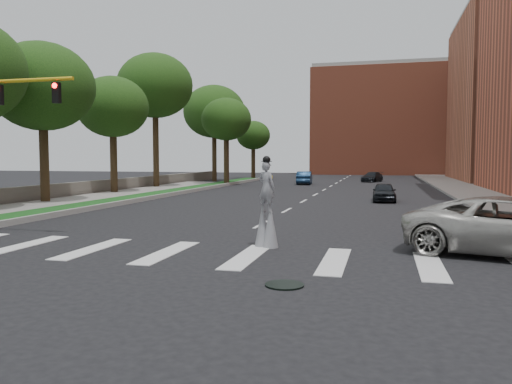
{
  "coord_description": "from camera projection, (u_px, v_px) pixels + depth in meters",
  "views": [
    {
      "loc": [
        5.15,
        -13.07,
        2.95
      ],
      "look_at": [
        0.74,
        4.21,
        1.7
      ],
      "focal_mm": 35.0,
      "sensor_mm": 36.0,
      "label": 1
    }
  ],
  "objects": [
    {
      "name": "ground_plane",
      "position": [
        194.0,
        261.0,
        14.11
      ],
      "size": [
        160.0,
        160.0,
        0.0
      ],
      "primitive_type": "plane",
      "color": "black",
      "rests_on": "ground"
    },
    {
      "name": "grass_median",
      "position": [
        147.0,
        196.0,
        36.27
      ],
      "size": [
        2.0,
        60.0,
        0.25
      ],
      "primitive_type": "cube",
      "color": "#134317",
      "rests_on": "ground"
    },
    {
      "name": "median_curb",
      "position": [
        160.0,
        196.0,
        36.01
      ],
      "size": [
        0.2,
        60.0,
        0.28
      ],
      "primitive_type": "cube",
      "color": "#979792",
      "rests_on": "ground"
    },
    {
      "name": "sidewalk_left",
      "position": [
        13.0,
        209.0,
        27.35
      ],
      "size": [
        4.0,
        60.0,
        0.18
      ],
      "primitive_type": "cube",
      "color": "gray",
      "rests_on": "ground"
    },
    {
      "name": "sidewalk_right",
      "position": [
        490.0,
        198.0,
        35.18
      ],
      "size": [
        5.0,
        90.0,
        0.18
      ],
      "primitive_type": "cube",
      "color": "gray",
      "rests_on": "ground"
    },
    {
      "name": "stone_wall",
      "position": [
        95.0,
        187.0,
        39.54
      ],
      "size": [
        0.5,
        56.0,
        1.1
      ],
      "primitive_type": "cube",
      "color": "#5E5850",
      "rests_on": "ground"
    },
    {
      "name": "manhole",
      "position": [
        285.0,
        285.0,
        11.44
      ],
      "size": [
        0.9,
        0.9,
        0.04
      ],
      "primitive_type": "cylinder",
      "color": "black",
      "rests_on": "ground"
    },
    {
      "name": "building_backdrop",
      "position": [
        389.0,
        123.0,
        87.39
      ],
      "size": [
        26.0,
        14.0,
        18.0
      ],
      "primitive_type": "cube",
      "color": "#BC573B",
      "rests_on": "ground"
    },
    {
      "name": "stilt_performer",
      "position": [
        266.0,
        212.0,
        16.29
      ],
      "size": [
        0.81,
        0.65,
        2.99
      ],
      "rotation": [
        0.0,
        0.0,
        2.74
      ],
      "color": "#312213",
      "rests_on": "ground"
    },
    {
      "name": "car_near",
      "position": [
        384.0,
        192.0,
        33.26
      ],
      "size": [
        1.58,
        3.73,
        1.26
      ],
      "primitive_type": "imported",
      "rotation": [
        0.0,
        0.0,
        0.03
      ],
      "color": "black",
      "rests_on": "ground"
    },
    {
      "name": "car_mid",
      "position": [
        304.0,
        178.0,
        54.33
      ],
      "size": [
        1.85,
        4.39,
        1.41
      ],
      "primitive_type": "imported",
      "rotation": [
        0.0,
        0.0,
        3.23
      ],
      "color": "navy",
      "rests_on": "ground"
    },
    {
      "name": "car_far",
      "position": [
        372.0,
        177.0,
        59.54
      ],
      "size": [
        2.87,
        4.39,
        1.18
      ],
      "primitive_type": "imported",
      "rotation": [
        0.0,
        0.0,
        -0.32
      ],
      "color": "black",
      "rests_on": "ground"
    },
    {
      "name": "tree_2",
      "position": [
        42.0,
        87.0,
        30.98
      ],
      "size": [
        6.45,
        6.45,
        10.08
      ],
      "color": "#312213",
      "rests_on": "ground"
    },
    {
      "name": "tree_3",
      "position": [
        113.0,
        107.0,
        39.51
      ],
      "size": [
        5.67,
        5.67,
        9.34
      ],
      "color": "#312213",
      "rests_on": "ground"
    },
    {
      "name": "tree_4",
      "position": [
        155.0,
        86.0,
        46.91
      ],
      "size": [
        7.11,
        7.11,
        12.7
      ],
      "color": "#312213",
      "rests_on": "ground"
    },
    {
      "name": "tree_5",
      "position": [
        214.0,
        112.0,
        60.69
      ],
      "size": [
        7.54,
        7.54,
        11.7
      ],
      "color": "#312213",
      "rests_on": "ground"
    },
    {
      "name": "tree_6",
      "position": [
        226.0,
        120.0,
        52.07
      ],
      "size": [
        5.23,
        5.23,
        9.13
      ],
      "color": "#312213",
      "rests_on": "ground"
    },
    {
      "name": "tree_7",
      "position": [
        253.0,
        136.0,
        68.3
      ],
      "size": [
        4.63,
        4.63,
        7.93
      ],
      "color": "#312213",
      "rests_on": "ground"
    }
  ]
}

